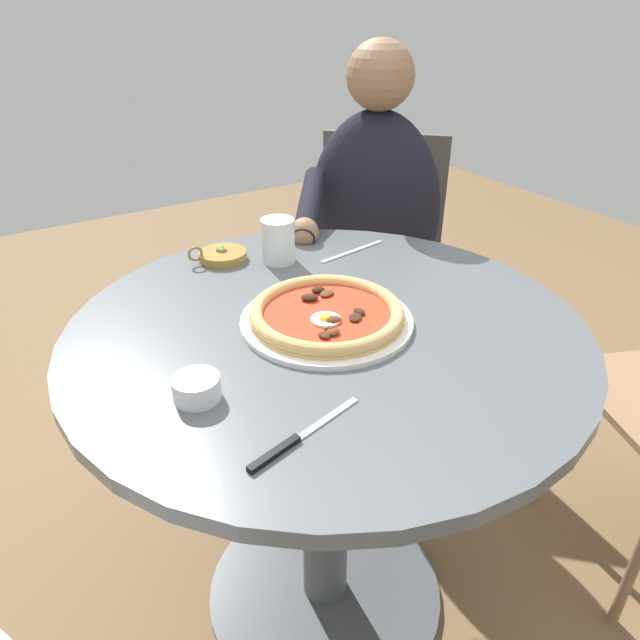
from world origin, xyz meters
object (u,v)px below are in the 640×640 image
object	(u,v)px
dining_table	(326,415)
cafe_chair_diner	(377,257)
pizza_on_plate	(323,314)
olive_pan	(222,255)
steak_knife	(290,443)
fork_utensil	(352,251)
diner_person	(370,279)
ramekin_capers	(197,387)
water_glass	(278,243)

from	to	relation	value
dining_table	cafe_chair_diner	size ratio (longest dim) A/B	1.04
pizza_on_plate	olive_pan	xyz separation A→B (m)	(0.04, -0.35, -0.01)
steak_knife	fork_utensil	bearing A→B (deg)	-132.14
cafe_chair_diner	pizza_on_plate	bearing A→B (deg)	45.53
diner_person	dining_table	bearing A→B (deg)	46.11
pizza_on_plate	ramekin_capers	world-z (taller)	same
diner_person	steak_knife	bearing A→B (deg)	46.99
dining_table	diner_person	world-z (taller)	diner_person
fork_utensil	cafe_chair_diner	distance (m)	0.56
dining_table	ramekin_capers	size ratio (longest dim) A/B	13.27
ramekin_capers	steak_knife	bearing A→B (deg)	112.13
water_glass	steak_knife	size ratio (longest dim) A/B	0.48
fork_utensil	olive_pan	bearing A→B (deg)	-23.70
water_glass	diner_person	bearing A→B (deg)	-153.47
pizza_on_plate	ramekin_capers	size ratio (longest dim) A/B	4.41
olive_pan	fork_utensil	bearing A→B (deg)	156.30
dining_table	diner_person	bearing A→B (deg)	-133.89
pizza_on_plate	diner_person	bearing A→B (deg)	-134.44
pizza_on_plate	diner_person	size ratio (longest dim) A/B	0.26
olive_pan	diner_person	world-z (taller)	diner_person
dining_table	ramekin_capers	distance (m)	0.37
dining_table	water_glass	xyz separation A→B (m)	(-0.06, -0.28, 0.25)
pizza_on_plate	steak_knife	distance (m)	0.32
steak_knife	olive_pan	bearing A→B (deg)	-105.66
fork_utensil	water_glass	bearing A→B (deg)	-15.28
steak_knife	olive_pan	size ratio (longest dim) A/B	1.52
pizza_on_plate	olive_pan	size ratio (longest dim) A/B	2.36
steak_knife	ramekin_capers	size ratio (longest dim) A/B	2.84
olive_pan	diner_person	distance (m)	0.59
water_glass	fork_utensil	world-z (taller)	water_glass
pizza_on_plate	olive_pan	world-z (taller)	olive_pan
water_glass	olive_pan	bearing A→B (deg)	-35.21
water_glass	fork_utensil	size ratio (longest dim) A/B	0.51
steak_knife	olive_pan	distance (m)	0.62
water_glass	pizza_on_plate	bearing A→B (deg)	77.37
pizza_on_plate	cafe_chair_diner	bearing A→B (deg)	-134.47
pizza_on_plate	ramekin_capers	xyz separation A→B (m)	(0.27, 0.09, 0.00)
cafe_chair_diner	dining_table	bearing A→B (deg)	45.97
pizza_on_plate	diner_person	xyz separation A→B (m)	(-0.48, -0.49, -0.25)
ramekin_capers	olive_pan	bearing A→B (deg)	-117.90
pizza_on_plate	ramekin_capers	bearing A→B (deg)	17.95
fork_utensil	diner_person	world-z (taller)	diner_person
dining_table	steak_knife	bearing A→B (deg)	48.83
fork_utensil	diner_person	distance (m)	0.43
pizza_on_plate	dining_table	bearing A→B (deg)	136.26
dining_table	diner_person	xyz separation A→B (m)	(-0.47, -0.49, -0.03)
olive_pan	diner_person	xyz separation A→B (m)	(-0.52, -0.13, -0.25)
ramekin_capers	olive_pan	distance (m)	0.50
diner_person	cafe_chair_diner	bearing A→B (deg)	-134.64
steak_knife	fork_utensil	size ratio (longest dim) A/B	1.07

